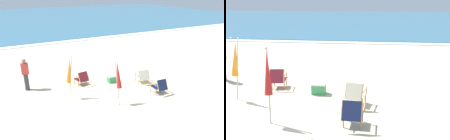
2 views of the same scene
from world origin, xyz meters
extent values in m
plane|color=beige|center=(0.00, 0.00, 0.00)|extent=(80.00, 80.00, 0.00)
cube|color=teal|center=(0.00, 32.45, 0.05)|extent=(80.00, 40.00, 0.10)
cube|color=white|center=(0.00, 12.15, 0.03)|extent=(80.00, 1.10, 0.06)
cube|color=maroon|center=(-0.29, 1.98, 0.32)|extent=(0.58, 0.55, 0.04)
cube|color=maroon|center=(-0.24, 1.63, 0.55)|extent=(0.53, 0.34, 0.48)
cylinder|color=tan|center=(-0.56, 2.16, 0.16)|extent=(0.04, 0.04, 0.32)
cylinder|color=tan|center=(-0.09, 2.23, 0.16)|extent=(0.04, 0.04, 0.32)
cylinder|color=tan|center=(-0.50, 1.74, 0.16)|extent=(0.04, 0.04, 0.32)
cylinder|color=tan|center=(-0.03, 1.80, 0.16)|extent=(0.04, 0.04, 0.32)
cube|color=tan|center=(-0.57, 1.92, 0.54)|extent=(0.11, 0.53, 0.02)
cylinder|color=tan|center=(-0.60, 2.11, 0.43)|extent=(0.04, 0.04, 0.22)
cube|color=tan|center=(-0.01, 2.00, 0.54)|extent=(0.11, 0.53, 0.02)
cylinder|color=tan|center=(-0.04, 2.19, 0.43)|extent=(0.04, 0.04, 0.22)
cylinder|color=tan|center=(-0.49, 1.59, 0.55)|extent=(0.08, 0.28, 0.48)
cylinder|color=tan|center=(0.01, 1.66, 0.55)|extent=(0.08, 0.28, 0.48)
cube|color=beige|center=(2.71, 0.69, 0.32)|extent=(0.61, 0.58, 0.04)
cube|color=beige|center=(2.63, 0.34, 0.55)|extent=(0.54, 0.36, 0.48)
cylinder|color=tan|center=(2.52, 0.95, 0.16)|extent=(0.04, 0.04, 0.32)
cylinder|color=tan|center=(2.98, 0.85, 0.16)|extent=(0.04, 0.04, 0.32)
cylinder|color=tan|center=(2.43, 0.52, 0.16)|extent=(0.04, 0.04, 0.32)
cylinder|color=tan|center=(2.89, 0.43, 0.16)|extent=(0.04, 0.04, 0.32)
cube|color=tan|center=(2.43, 0.73, 0.54)|extent=(0.14, 0.52, 0.02)
cylinder|color=tan|center=(2.47, 0.91, 0.43)|extent=(0.04, 0.04, 0.22)
cube|color=tan|center=(2.98, 0.61, 0.54)|extent=(0.14, 0.52, 0.02)
cylinder|color=tan|center=(3.02, 0.79, 0.43)|extent=(0.04, 0.04, 0.22)
cylinder|color=tan|center=(2.38, 0.39, 0.55)|extent=(0.09, 0.27, 0.48)
cylinder|color=tan|center=(2.88, 0.29, 0.55)|extent=(0.09, 0.27, 0.48)
cube|color=#19234C|center=(2.68, -0.71, 0.32)|extent=(0.55, 0.51, 0.04)
cube|color=#19234C|center=(2.66, -1.06, 0.55)|extent=(0.51, 0.29, 0.49)
cylinder|color=tan|center=(2.46, -0.48, 0.16)|extent=(0.04, 0.04, 0.32)
cylinder|color=tan|center=(2.93, -0.51, 0.16)|extent=(0.04, 0.04, 0.32)
cylinder|color=tan|center=(2.43, -0.91, 0.16)|extent=(0.04, 0.04, 0.32)
cylinder|color=tan|center=(2.90, -0.94, 0.16)|extent=(0.04, 0.04, 0.32)
cube|color=tan|center=(2.40, -0.71, 0.54)|extent=(0.07, 0.53, 0.02)
cylinder|color=tan|center=(2.41, -0.53, 0.43)|extent=(0.04, 0.04, 0.22)
cube|color=tan|center=(2.96, -0.75, 0.54)|extent=(0.07, 0.53, 0.02)
cylinder|color=tan|center=(2.97, -0.56, 0.43)|extent=(0.04, 0.04, 0.22)
cylinder|color=tan|center=(2.40, -1.05, 0.55)|extent=(0.06, 0.26, 0.49)
cylinder|color=tan|center=(2.91, -1.08, 0.55)|extent=(0.06, 0.26, 0.49)
cylinder|color=#B7B2A8|center=(-1.20, 0.68, 1.04)|extent=(0.28, 0.07, 2.09)
cone|color=orange|center=(-1.24, 0.67, 1.41)|extent=(0.36, 0.25, 1.17)
sphere|color=#B7B2A8|center=(-1.32, 0.67, 2.09)|extent=(0.06, 0.06, 0.06)
cylinder|color=#B7B2A8|center=(0.40, -0.76, 1.04)|extent=(0.13, 0.34, 2.08)
cone|color=red|center=(0.41, -0.81, 1.40)|extent=(0.31, 0.43, 1.17)
sphere|color=#B7B2A8|center=(0.44, -0.90, 2.08)|extent=(0.06, 0.06, 0.06)
cylinder|color=#383842|center=(-2.89, 2.61, 0.43)|extent=(0.22, 0.22, 0.86)
cube|color=#D13D38|center=(-2.89, 2.61, 1.14)|extent=(0.34, 0.21, 0.56)
sphere|color=#9E7051|center=(-2.89, 2.61, 1.53)|extent=(0.20, 0.20, 0.20)
cube|color=#338C4C|center=(1.33, 1.48, 0.17)|extent=(0.48, 0.34, 0.34)
cube|color=white|center=(1.33, 1.48, 0.37)|extent=(0.49, 0.35, 0.06)
camera|label=1|loc=(-3.80, -8.19, 4.80)|focal=35.00mm
camera|label=2|loc=(3.00, -7.14, 3.35)|focal=42.00mm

